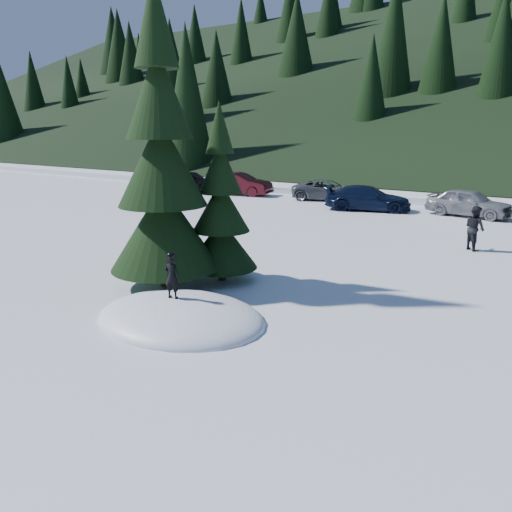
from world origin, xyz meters
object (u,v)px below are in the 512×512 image
Objects in this scene: car_3 at (368,198)px; car_0 at (191,180)px; adult_0 at (475,228)px; spruce_tall at (162,174)px; car_1 at (239,184)px; car_2 at (328,190)px; child_skier at (172,277)px; car_4 at (469,203)px; spruce_short at (221,213)px.

car_0 is at bearing 65.04° from car_3.
adult_0 reaches higher than car_0.
adult_0 is at bearing -127.84° from car_0.
spruce_tall is 5.01× the size of adult_0.
spruce_tall reaches higher than car_1.
car_2 is at bearing 0.82° from adult_0.
adult_0 is at bearing 56.29° from spruce_tall.
adult_0 reaches higher than car_3.
adult_0 is 0.41× the size of car_0.
spruce_tall reaches higher than child_skier.
car_1 is at bearing -69.67° from child_skier.
car_1 is (-17.07, 8.14, -0.09)m from adult_0.
spruce_tall is 24.15m from car_0.
child_skier is at bearing -42.43° from spruce_tall.
car_1 is 1.08× the size of car_4.
car_0 is at bearing 96.25° from car_4.
spruce_short is 1.29× the size of car_0.
child_skier is 0.25× the size of car_4.
spruce_tall is at bearing -161.55° from car_1.
adult_0 is at bearing -152.21° from car_3.
spruce_tall reaches higher than adult_0.
child_skier reaches higher than car_3.
car_1 is at bearing 81.52° from car_2.
car_0 is 20.14m from car_4.
car_4 is (15.26, -0.27, -0.03)m from car_1.
car_4 reaches higher than car_3.
car_4 is at bearing 76.91° from spruce_short.
spruce_short is at bearing 54.46° from spruce_tall.
spruce_short is at bearing 175.11° from car_4.
child_skier is 0.23× the size of car_3.
spruce_tall is at bearing 173.07° from car_4.
adult_0 is at bearing -123.70° from child_skier.
car_0 is at bearing 73.53° from car_1.
car_1 is at bearing 124.45° from spruce_short.
spruce_tall is 7.82× the size of child_skier.
adult_0 is at bearing 56.60° from spruce_short.
car_1 is at bearing 120.01° from spruce_tall.
spruce_short is 10.31m from adult_0.
adult_0 is 0.40× the size of car_4.
child_skier is 0.24× the size of car_1.
car_1 reaches higher than car_4.
car_4 is at bearing -96.51° from car_3.
child_skier is at bearing 168.87° from car_3.
adult_0 is 0.37× the size of car_1.
spruce_short is (1.00, 1.40, -1.22)m from spruce_tall.
car_0 is (-21.94, 8.56, -0.15)m from adult_0.
car_0 is at bearing 129.60° from spruce_tall.
spruce_short is 3.13× the size of adult_0.
adult_0 is at bearing -158.83° from car_4.
car_2 is at bearing 105.98° from spruce_short.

